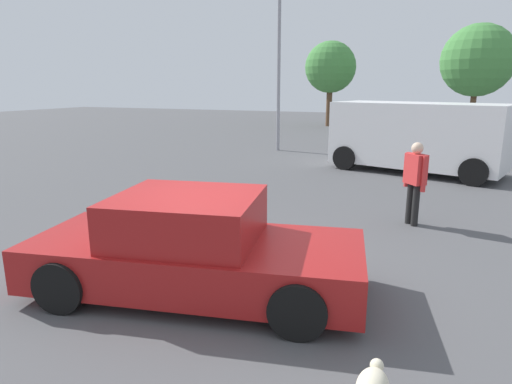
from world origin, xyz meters
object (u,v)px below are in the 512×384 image
object	(u,v)px
van_white	(417,135)
sedan_foreground	(194,249)
light_post_near	(279,41)
pedestrian	(415,177)

from	to	relation	value
van_white	sedan_foreground	bearing A→B (deg)	93.81
sedan_foreground	light_post_near	distance (m)	13.71
sedan_foreground	van_white	bearing A→B (deg)	66.69
pedestrian	light_post_near	xyz separation A→B (m)	(-5.87, 8.58, 3.43)
sedan_foreground	van_white	world-z (taller)	van_white
light_post_near	pedestrian	bearing A→B (deg)	-55.63
sedan_foreground	light_post_near	bearing A→B (deg)	94.10
van_white	light_post_near	world-z (taller)	light_post_near
sedan_foreground	pedestrian	xyz separation A→B (m)	(2.41, 4.13, 0.36)
pedestrian	sedan_foreground	bearing A→B (deg)	-162.64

